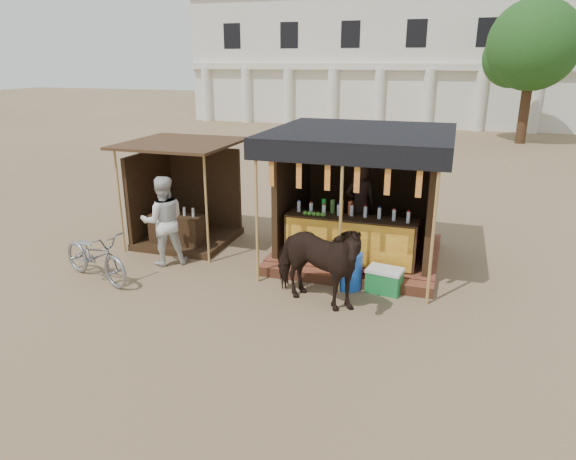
% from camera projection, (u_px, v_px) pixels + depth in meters
% --- Properties ---
extents(ground, '(120.00, 120.00, 0.00)m').
position_uv_depth(ground, '(258.00, 322.00, 8.45)').
color(ground, '#846B4C').
rests_on(ground, ground).
extents(main_stall, '(3.60, 3.61, 2.78)m').
position_uv_depth(main_stall, '(358.00, 213.00, 10.86)').
color(main_stall, brown).
rests_on(main_stall, ground).
extents(secondary_stall, '(2.40, 2.40, 2.38)m').
position_uv_depth(secondary_stall, '(181.00, 206.00, 12.03)').
color(secondary_stall, '#342213').
rests_on(secondary_stall, ground).
extents(cow, '(2.06, 1.39, 1.60)m').
position_uv_depth(cow, '(316.00, 263.00, 8.80)').
color(cow, black).
rests_on(cow, ground).
extents(motorbike, '(2.04, 1.27, 1.01)m').
position_uv_depth(motorbike, '(95.00, 256.00, 9.94)').
color(motorbike, gray).
rests_on(motorbike, ground).
extents(bystander, '(1.16, 1.10, 1.88)m').
position_uv_depth(bystander, '(163.00, 221.00, 10.61)').
color(bystander, silver).
rests_on(bystander, ground).
extents(blue_barrel, '(0.63, 0.63, 0.69)m').
position_uv_depth(blue_barrel, '(349.00, 270.00, 9.65)').
color(blue_barrel, blue).
rests_on(blue_barrel, ground).
extents(red_crate, '(0.51, 0.51, 0.29)m').
position_uv_depth(red_crate, '(374.00, 279.00, 9.74)').
color(red_crate, maroon).
rests_on(red_crate, ground).
extents(cooler, '(0.70, 0.54, 0.46)m').
position_uv_depth(cooler, '(384.00, 280.00, 9.50)').
color(cooler, '#1B7C37').
rests_on(cooler, ground).
extents(background_building, '(26.00, 7.45, 8.18)m').
position_uv_depth(background_building, '(389.00, 62.00, 34.80)').
color(background_building, silver).
rests_on(background_building, ground).
extents(tree, '(4.50, 4.40, 7.00)m').
position_uv_depth(tree, '(528.00, 48.00, 25.27)').
color(tree, '#382314').
rests_on(tree, ground).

